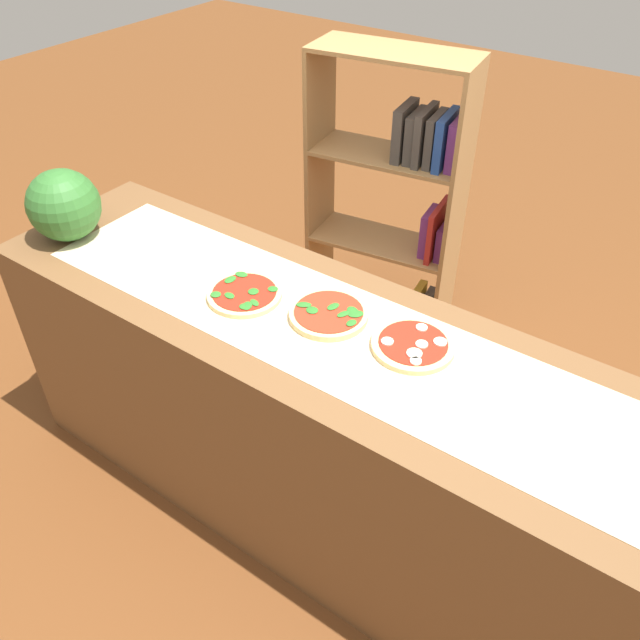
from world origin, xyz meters
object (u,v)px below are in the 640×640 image
pizza_spinach_0 (244,294)px  pizza_spinach_1 (329,314)px  watermelon (64,205)px  pizza_mozzarella_2 (413,345)px  bookshelf (401,201)px

pizza_spinach_0 → pizza_spinach_1: bearing=13.6°
pizza_spinach_0 → pizza_spinach_1: size_ratio=0.99×
watermelon → pizza_mozzarella_2: bearing=7.4°
pizza_spinach_0 → watermelon: size_ratio=0.94×
watermelon → bookshelf: bearing=62.7°
pizza_mozzarella_2 → bookshelf: size_ratio=0.18×
pizza_spinach_1 → pizza_spinach_0: bearing=-166.4°
bookshelf → watermelon: bearing=-117.3°
watermelon → bookshelf: size_ratio=0.19×
pizza_spinach_1 → pizza_mozzarella_2: bearing=4.9°
pizza_spinach_0 → pizza_mozzarella_2: size_ratio=0.99×
pizza_spinach_0 → bookshelf: size_ratio=0.18×
pizza_spinach_0 → pizza_mozzarella_2: bearing=9.3°
pizza_mozzarella_2 → bookshelf: 1.30m
pizza_mozzarella_2 → watermelon: (-1.31, -0.17, 0.12)m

